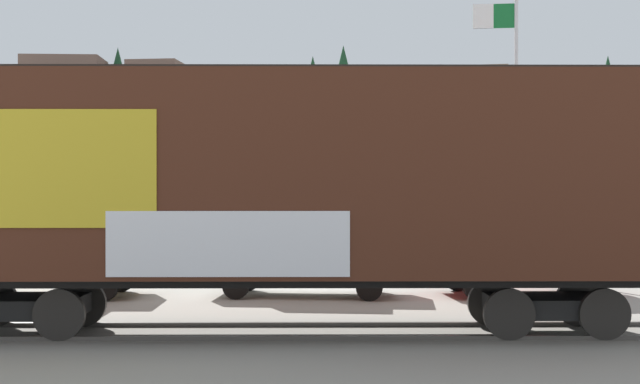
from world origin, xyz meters
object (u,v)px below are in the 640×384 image
parked_car_red (522,262)px  flagpole (509,101)px  parked_car_tan (48,260)px  parked_car_white (304,265)px  freight_car (286,180)px

parked_car_red → flagpole: bearing=81.8°
parked_car_tan → parked_car_white: size_ratio=0.96×
flagpole → parked_car_tan: 14.13m
freight_car → flagpole: 11.91m
freight_car → parked_car_red: 8.19m
freight_car → parked_car_tan: size_ratio=3.10×
parked_car_white → parked_car_red: size_ratio=1.09×
parked_car_tan → parked_car_red: 11.93m
parked_car_tan → parked_car_white: parked_car_tan is taller
parked_car_tan → parked_car_red: parked_car_tan is taller
parked_car_white → parked_car_red: (5.54, 0.25, 0.05)m
parked_car_white → parked_car_red: bearing=2.5°
parked_car_tan → parked_car_white: 6.38m
freight_car → parked_car_red: size_ratio=3.25×
freight_car → parked_car_white: freight_car is taller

